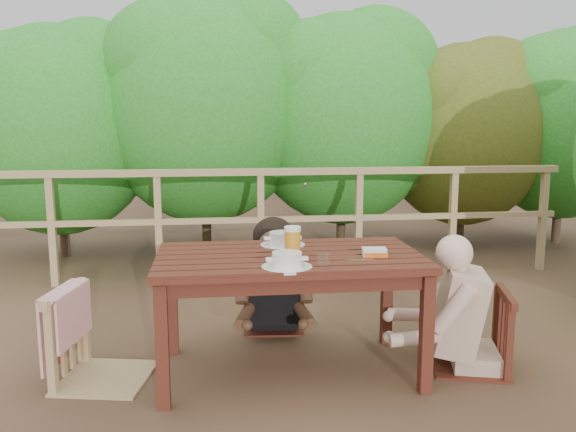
{
  "coord_description": "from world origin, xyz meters",
  "views": [
    {
      "loc": [
        -0.41,
        -3.17,
        1.43
      ],
      "look_at": [
        0.0,
        0.05,
        0.9
      ],
      "focal_mm": 36.6,
      "sensor_mm": 36.0,
      "label": 1
    }
  ],
  "objects": [
    {
      "name": "ground",
      "position": [
        0.0,
        0.0,
        0.0
      ],
      "size": [
        60.0,
        60.0,
        0.0
      ],
      "primitive_type": "plane",
      "color": "brown",
      "rests_on": "ground"
    },
    {
      "name": "table",
      "position": [
        0.0,
        0.0,
        0.34
      ],
      "size": [
        1.47,
        0.83,
        0.68
      ],
      "primitive_type": "cube",
      "color": "#40180F",
      "rests_on": "ground"
    },
    {
      "name": "chair_left",
      "position": [
        -1.03,
        0.02,
        0.49
      ],
      "size": [
        0.57,
        0.57,
        0.98
      ],
      "primitive_type": "cube",
      "rotation": [
        0.0,
        0.0,
        1.37
      ],
      "color": "#A38458",
      "rests_on": "ground"
    },
    {
      "name": "chair_far",
      "position": [
        -0.02,
        0.74,
        0.41
      ],
      "size": [
        0.44,
        0.44,
        0.82
      ],
      "primitive_type": "cube",
      "rotation": [
        0.0,
        0.0,
        -0.07
      ],
      "color": "#40180F",
      "rests_on": "ground"
    },
    {
      "name": "chair_right",
      "position": [
        1.06,
        -0.07,
        0.43
      ],
      "size": [
        0.53,
        0.53,
        0.87
      ],
      "primitive_type": "cube",
      "rotation": [
        0.0,
        0.0,
        -1.85
      ],
      "color": "#40180F",
      "rests_on": "ground"
    },
    {
      "name": "woman",
      "position": [
        -0.02,
        0.76,
        0.61
      ],
      "size": [
        0.54,
        0.64,
        1.22
      ],
      "primitive_type": null,
      "rotation": [
        0.0,
        0.0,
        3.07
      ],
      "color": "black",
      "rests_on": "ground"
    },
    {
      "name": "diner_right",
      "position": [
        1.09,
        -0.07,
        0.64
      ],
      "size": [
        0.76,
        0.67,
        1.29
      ],
      "primitive_type": null,
      "rotation": [
        0.0,
        0.0,
        1.29
      ],
      "color": "tan",
      "rests_on": "ground"
    },
    {
      "name": "railing",
      "position": [
        0.0,
        2.0,
        0.51
      ],
      "size": [
        5.6,
        0.1,
        1.01
      ],
      "primitive_type": "cube",
      "color": "#A38458",
      "rests_on": "ground"
    },
    {
      "name": "hedge_row",
      "position": [
        0.4,
        3.2,
        1.9
      ],
      "size": [
        6.6,
        1.6,
        3.8
      ],
      "primitive_type": null,
      "color": "#267421",
      "rests_on": "ground"
    },
    {
      "name": "soup_near",
      "position": [
        -0.05,
        -0.28,
        0.72
      ],
      "size": [
        0.26,
        0.26,
        0.09
      ],
      "primitive_type": "cylinder",
      "color": "silver",
      "rests_on": "table"
    },
    {
      "name": "soup_far",
      "position": [
        -0.01,
        0.25,
        0.72
      ],
      "size": [
        0.27,
        0.27,
        0.09
      ],
      "primitive_type": "cylinder",
      "color": "white",
      "rests_on": "table"
    },
    {
      "name": "bread_roll",
      "position": [
        -0.01,
        -0.2,
        0.71
      ],
      "size": [
        0.11,
        0.09,
        0.07
      ],
      "primitive_type": "ellipsoid",
      "color": "#9B6437",
      "rests_on": "table"
    },
    {
      "name": "beer_glass",
      "position": [
        0.01,
        -0.05,
        0.77
      ],
      "size": [
        0.09,
        0.09,
        0.18
      ],
      "primitive_type": "cylinder",
      "color": "gold",
      "rests_on": "table"
    },
    {
      "name": "tumbler",
      "position": [
        0.14,
        -0.29,
        0.72
      ],
      "size": [
        0.07,
        0.07,
        0.08
      ],
      "primitive_type": "cylinder",
      "color": "silver",
      "rests_on": "table"
    },
    {
      "name": "butter_tub",
      "position": [
        0.46,
        -0.11,
        0.71
      ],
      "size": [
        0.15,
        0.11,
        0.06
      ],
      "primitive_type": "cube",
      "rotation": [
        0.0,
        0.0,
        -0.15
      ],
      "color": "white",
      "rests_on": "table"
    }
  ]
}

